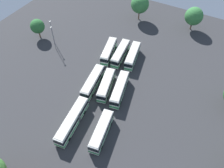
# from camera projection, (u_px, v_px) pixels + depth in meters

# --- Properties ---
(ground_plane) EXTENTS (107.10, 107.10, 0.00)m
(ground_plane) POSITION_uv_depth(u_px,v_px,m) (106.00, 89.00, 67.48)
(ground_plane) COLOR #333335
(bus_row0_slot0) EXTENTS (11.37, 5.13, 3.59)m
(bus_row0_slot0) POSITION_uv_depth(u_px,v_px,m) (109.00, 51.00, 75.83)
(bus_row0_slot0) COLOR silver
(bus_row0_slot0) RESTS_ON ground_plane
(bus_row0_slot1) EXTENTS (11.66, 4.13, 3.59)m
(bus_row0_slot1) POSITION_uv_depth(u_px,v_px,m) (121.00, 53.00, 75.09)
(bus_row0_slot1) COLOR silver
(bus_row0_slot1) RESTS_ON ground_plane
(bus_row0_slot2) EXTENTS (11.40, 4.73, 3.59)m
(bus_row0_slot2) POSITION_uv_depth(u_px,v_px,m) (133.00, 56.00, 74.34)
(bus_row0_slot2) COLOR silver
(bus_row0_slot2) RESTS_ON ground_plane
(bus_row1_slot0) EXTENTS (12.03, 4.41, 3.59)m
(bus_row1_slot0) POSITION_uv_depth(u_px,v_px,m) (93.00, 82.00, 66.78)
(bus_row1_slot0) COLOR silver
(bus_row1_slot0) RESTS_ON ground_plane
(bus_row1_slot1) EXTENTS (11.07, 5.18, 3.59)m
(bus_row1_slot1) POSITION_uv_depth(u_px,v_px,m) (106.00, 85.00, 65.99)
(bus_row1_slot1) COLOR silver
(bus_row1_slot1) RESTS_ON ground_plane
(bus_row1_slot2) EXTENTS (12.06, 5.13, 3.59)m
(bus_row1_slot2) POSITION_uv_depth(u_px,v_px,m) (120.00, 89.00, 64.98)
(bus_row1_slot2) COLOR silver
(bus_row1_slot2) RESTS_ON ground_plane
(bus_row2_slot0) EXTENTS (13.87, 4.42, 3.59)m
(bus_row2_slot0) POSITION_uv_depth(u_px,v_px,m) (72.00, 121.00, 58.08)
(bus_row2_slot0) COLOR silver
(bus_row2_slot0) RESTS_ON ground_plane
(bus_row2_slot2) EXTENTS (11.16, 4.50, 3.59)m
(bus_row2_slot2) POSITION_uv_depth(u_px,v_px,m) (102.00, 131.00, 56.09)
(bus_row2_slot2) COLOR silver
(bus_row2_slot2) RESTS_ON ground_plane
(lamp_post_mid_lot) EXTENTS (0.56, 0.28, 8.97)m
(lamp_post_mid_lot) POSITION_uv_depth(u_px,v_px,m) (52.00, 32.00, 77.89)
(lamp_post_mid_lot) COLOR slate
(lamp_post_mid_lot) RESTS_ON ground_plane
(lamp_post_by_building) EXTENTS (0.56, 0.28, 8.77)m
(lamp_post_by_building) POSITION_uv_depth(u_px,v_px,m) (53.00, 37.00, 75.99)
(lamp_post_by_building) COLOR slate
(lamp_post_by_building) RESTS_ON ground_plane
(tree_northwest) EXTENTS (6.46, 6.46, 8.69)m
(tree_northwest) POSITION_uv_depth(u_px,v_px,m) (194.00, 16.00, 83.12)
(tree_northwest) COLOR brown
(tree_northwest) RESTS_ON ground_plane
(tree_north_edge) EXTENTS (4.95, 4.95, 7.07)m
(tree_north_edge) POSITION_uv_depth(u_px,v_px,m) (37.00, 26.00, 80.50)
(tree_north_edge) COLOR brown
(tree_north_edge) RESTS_ON ground_plane
(tree_northeast) EXTENTS (6.77, 6.77, 9.71)m
(tree_northeast) POSITION_uv_depth(u_px,v_px,m) (140.00, 4.00, 86.99)
(tree_northeast) COLOR brown
(tree_northeast) RESTS_ON ground_plane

